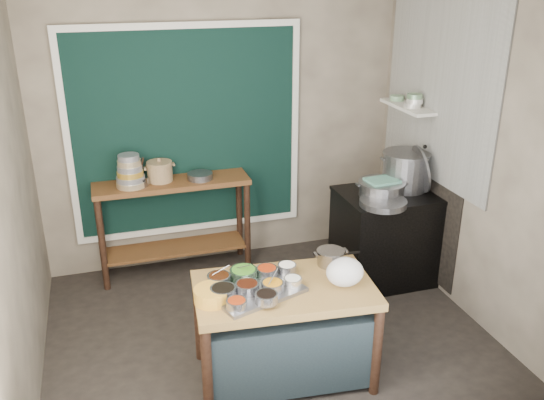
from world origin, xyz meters
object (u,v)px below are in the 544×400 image
object	(u,v)px
prep_table	(284,332)
yellow_basin	(212,295)
back_counter	(175,227)
condiment_tray	(255,290)
utensil_cup	(142,182)
ceramic_crock	(160,172)
saucepan	(330,257)
stove_block	(387,238)
steamer	(382,189)
stock_pot	(405,171)

from	to	relation	value
prep_table	yellow_basin	xyz separation A→B (m)	(-0.52, -0.04, 0.42)
prep_table	back_counter	bearing A→B (deg)	111.45
condiment_tray	yellow_basin	bearing A→B (deg)	-172.95
utensil_cup	ceramic_crock	bearing A→B (deg)	23.39
back_counter	ceramic_crock	size ratio (longest dim) A/B	5.78
prep_table	saucepan	world-z (taller)	saucepan
saucepan	utensil_cup	xyz separation A→B (m)	(-1.22, 1.57, 0.18)
prep_table	back_counter	size ratio (longest dim) A/B	0.86
stove_block	steamer	distance (m)	0.54
condiment_tray	stock_pot	bearing A→B (deg)	33.09
stock_pot	prep_table	bearing A→B (deg)	-143.54
back_counter	utensil_cup	distance (m)	0.59
prep_table	saucepan	bearing A→B (deg)	30.61
ceramic_crock	stock_pot	distance (m)	2.28
prep_table	back_counter	distance (m)	1.89
prep_table	stock_pot	world-z (taller)	stock_pot
utensil_cup	back_counter	bearing A→B (deg)	9.86
prep_table	steamer	xyz separation A→B (m)	(1.27, 1.04, 0.58)
stove_block	steamer	bearing A→B (deg)	-159.00
stock_pot	steamer	size ratio (longest dim) A/B	1.03
stove_block	utensil_cup	distance (m)	2.35
back_counter	saucepan	distance (m)	1.90
condiment_tray	utensil_cup	size ratio (longest dim) A/B	4.51
stock_pot	steamer	bearing A→B (deg)	-158.14
yellow_basin	stock_pot	distance (m)	2.42
condiment_tray	ceramic_crock	distance (m)	1.91
prep_table	utensil_cup	bearing A→B (deg)	119.71
back_counter	stove_block	size ratio (longest dim) A/B	1.61
stove_block	saucepan	xyz separation A→B (m)	(-0.96, -0.88, 0.38)
saucepan	steamer	size ratio (longest dim) A/B	0.49
utensil_cup	stock_pot	bearing A→B (deg)	-14.46
stove_block	ceramic_crock	xyz separation A→B (m)	(-2.00, 0.76, 0.61)
prep_table	stove_block	xyz separation A→B (m)	(1.38, 1.08, 0.05)
condiment_tray	yellow_basin	distance (m)	0.31
stove_block	prep_table	bearing A→B (deg)	-141.99
stove_block	condiment_tray	size ratio (longest dim) A/B	1.49
condiment_tray	ceramic_crock	world-z (taller)	ceramic_crock
stove_block	stock_pot	world-z (taller)	stock_pot
ceramic_crock	steamer	xyz separation A→B (m)	(1.88, -0.80, -0.08)
back_counter	utensil_cup	world-z (taller)	utensil_cup
yellow_basin	stock_pot	xyz separation A→B (m)	(2.08, 1.20, 0.26)
stove_block	saucepan	bearing A→B (deg)	-137.33
condiment_tray	utensil_cup	xyz separation A→B (m)	(-0.58, 1.77, 0.23)
yellow_basin	ceramic_crock	world-z (taller)	ceramic_crock
saucepan	ceramic_crock	world-z (taller)	ceramic_crock
condiment_tray	saucepan	size ratio (longest dim) A/B	2.83
condiment_tray	prep_table	bearing A→B (deg)	0.98
saucepan	ceramic_crock	xyz separation A→B (m)	(-1.04, 1.64, 0.23)
saucepan	ceramic_crock	distance (m)	1.96
yellow_basin	saucepan	bearing A→B (deg)	14.29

